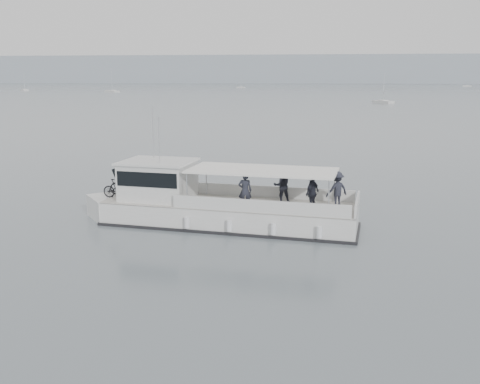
# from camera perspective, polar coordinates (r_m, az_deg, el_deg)

# --- Properties ---
(ground) EXTENTS (1400.00, 1400.00, 0.00)m
(ground) POSITION_cam_1_polar(r_m,az_deg,el_deg) (26.66, 3.23, -2.53)
(ground) COLOR slate
(ground) RESTS_ON ground
(headland) EXTENTS (1400.00, 90.00, 28.00)m
(headland) POSITION_cam_1_polar(r_m,az_deg,el_deg) (585.78, 7.00, 12.83)
(headland) COLOR #939EA8
(headland) RESTS_ON ground
(tour_boat) EXTENTS (13.40, 4.81, 5.57)m
(tour_boat) POSITION_cam_1_polar(r_m,az_deg,el_deg) (25.01, -3.71, -1.36)
(tour_boat) COLOR silver
(tour_boat) RESTS_ON ground
(moored_fleet) EXTENTS (447.26, 318.25, 10.42)m
(moored_fleet) POSITION_cam_1_polar(r_m,az_deg,el_deg) (232.34, -1.13, 10.63)
(moored_fleet) COLOR silver
(moored_fleet) RESTS_ON ground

